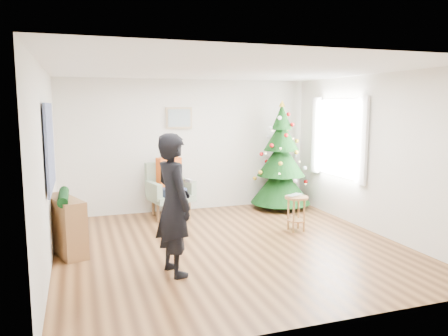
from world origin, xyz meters
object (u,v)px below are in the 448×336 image
object	(u,v)px
stool	(296,213)
console	(65,225)
christmas_tree	(281,160)
standing_man	(174,205)
armchair	(169,197)

from	to	relation	value
stool	console	size ratio (longest dim) A/B	0.59
christmas_tree	stool	size ratio (longest dim) A/B	3.74
stool	standing_man	world-z (taller)	standing_man
christmas_tree	standing_man	distance (m)	3.95
armchair	standing_man	size ratio (longest dim) A/B	0.58
christmas_tree	console	world-z (taller)	christmas_tree
stool	console	distance (m)	3.65
console	christmas_tree	bearing A→B (deg)	0.37
christmas_tree	console	bearing A→B (deg)	-159.88
christmas_tree	armchair	world-z (taller)	christmas_tree
standing_man	stool	bearing A→B (deg)	-76.17
christmas_tree	armchair	bearing A→B (deg)	178.47
christmas_tree	stool	bearing A→B (deg)	-106.78
standing_man	console	bearing A→B (deg)	32.70
stool	standing_man	bearing A→B (deg)	-152.81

